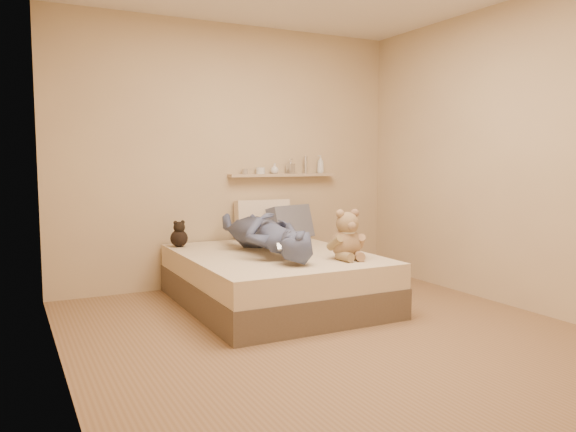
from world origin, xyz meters
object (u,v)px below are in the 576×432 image
dark_plush (179,235)px  wall_shelf (283,175)px  person (266,233)px  bed (273,279)px  pillow_cream (263,220)px  teddy_bear (347,238)px  game_console (287,247)px  pillow_grey (291,223)px

dark_plush → wall_shelf: bearing=9.2°
person → bed: bearing=152.1°
bed → pillow_cream: size_ratio=3.45×
teddy_bear → dark_plush: bearing=129.8°
bed → pillow_cream: 0.97m
teddy_bear → game_console: bearing=179.3°
bed → game_console: game_console is taller
pillow_grey → game_console: bearing=-118.4°
dark_plush → person: (0.57, -0.68, 0.07)m
person → wall_shelf: wall_shelf is taller
game_console → pillow_grey: bearing=61.6°
teddy_bear → wall_shelf: 1.53m
pillow_grey → person: (-0.58, -0.65, 0.01)m
bed → dark_plush: (-0.63, 0.72, 0.33)m
game_console → pillow_grey: pillow_grey is taller
bed → pillow_grey: pillow_grey is taller
bed → person: size_ratio=1.27×
bed → teddy_bear: 0.78m
teddy_bear → person: 0.74m
game_console → pillow_grey: 1.38m
bed → pillow_grey: size_ratio=3.80×
game_console → dark_plush: (-0.50, 1.24, -0.03)m
wall_shelf → game_console: bearing=-115.4°
game_console → pillow_cream: pillow_cream is taller
teddy_bear → wall_shelf: size_ratio=0.34×
game_console → dark_plush: 1.34m
dark_plush → teddy_bear: bearing=-50.2°
game_console → dark_plush: size_ratio=0.69×
pillow_cream → pillow_grey: (0.25, -0.14, -0.03)m
pillow_cream → person: 0.86m
wall_shelf → pillow_cream: bearing=-164.0°
game_console → wall_shelf: size_ratio=0.14×
wall_shelf → teddy_bear: bearing=-95.5°
bed → person: (-0.06, 0.04, 0.41)m
person → pillow_grey: bearing=-127.9°
pillow_cream → bed: bearing=-108.3°
game_console → teddy_bear: size_ratio=0.41×
pillow_cream → person: (-0.33, -0.79, -0.02)m
game_console → teddy_bear: (0.54, -0.01, 0.03)m
game_console → wall_shelf: wall_shelf is taller
dark_plush → person: 0.89m
dark_plush → pillow_grey: (1.16, -0.03, 0.06)m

